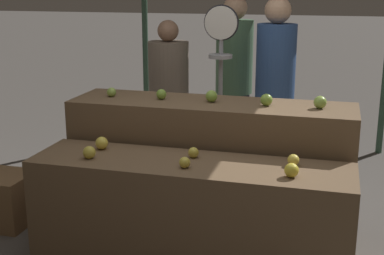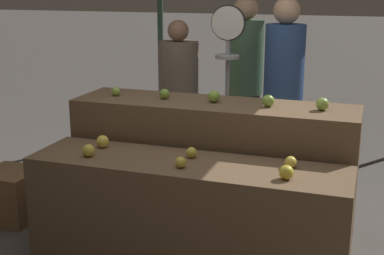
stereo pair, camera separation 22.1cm
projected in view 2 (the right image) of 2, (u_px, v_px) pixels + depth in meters
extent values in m
cylinder|color=#33513D|center=(160.00, 24.00, 6.48)|extent=(0.07, 0.07, 2.77)
cube|color=brown|center=(187.00, 216.00, 3.54)|extent=(2.10, 0.55, 0.75)
cube|color=brown|center=(213.00, 168.00, 4.06)|extent=(2.10, 0.55, 1.02)
sphere|color=gold|center=(89.00, 150.00, 3.55)|extent=(0.08, 0.08, 0.08)
sphere|color=gold|center=(181.00, 162.00, 3.33)|extent=(0.07, 0.07, 0.07)
sphere|color=gold|center=(286.00, 172.00, 3.13)|extent=(0.09, 0.09, 0.09)
sphere|color=yellow|center=(103.00, 141.00, 3.74)|extent=(0.09, 0.09, 0.09)
sphere|color=gold|center=(192.00, 153.00, 3.52)|extent=(0.07, 0.07, 0.07)
sphere|color=yellow|center=(291.00, 162.00, 3.33)|extent=(0.07, 0.07, 0.07)
sphere|color=#8EB247|center=(116.00, 91.00, 4.15)|extent=(0.07, 0.07, 0.07)
sphere|color=#7AA338|center=(165.00, 94.00, 4.03)|extent=(0.08, 0.08, 0.08)
sphere|color=#84AD3D|center=(214.00, 96.00, 3.92)|extent=(0.09, 0.09, 0.09)
sphere|color=#84AD3D|center=(268.00, 101.00, 3.78)|extent=(0.09, 0.09, 0.09)
sphere|color=#8EB247|center=(322.00, 104.00, 3.67)|extent=(0.09, 0.09, 0.09)
cylinder|color=#99999E|center=(227.00, 113.00, 4.61)|extent=(0.04, 0.04, 1.58)
cylinder|color=black|center=(228.00, 23.00, 4.40)|extent=(0.29, 0.01, 0.29)
cylinder|color=silver|center=(228.00, 23.00, 4.39)|extent=(0.27, 0.02, 0.27)
cylinder|color=#99999E|center=(227.00, 48.00, 4.44)|extent=(0.01, 0.01, 0.14)
cylinder|color=#99999E|center=(227.00, 57.00, 4.46)|extent=(0.20, 0.20, 0.03)
cube|color=#2D2D38|center=(280.00, 149.00, 4.86)|extent=(0.28, 0.19, 0.82)
cylinder|color=#2D4C84|center=(284.00, 66.00, 4.66)|extent=(0.39, 0.39, 0.71)
sphere|color=tan|center=(287.00, 10.00, 4.53)|extent=(0.23, 0.23, 0.23)
cube|color=#2D2D38|center=(179.00, 140.00, 5.32)|extent=(0.30, 0.20, 0.71)
cylinder|color=#756656|center=(178.00, 74.00, 5.15)|extent=(0.42, 0.42, 0.62)
sphere|color=#936B51|center=(178.00, 31.00, 5.04)|extent=(0.20, 0.20, 0.20)
cube|color=#2D2D38|center=(243.00, 133.00, 5.39)|extent=(0.32, 0.26, 0.82)
cylinder|color=#476B4C|center=(245.00, 57.00, 5.19)|extent=(0.48, 0.48, 0.71)
sphere|color=tan|center=(246.00, 8.00, 5.07)|extent=(0.23, 0.23, 0.23)
cube|color=olive|center=(12.00, 195.00, 4.34)|extent=(0.41, 0.41, 0.41)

